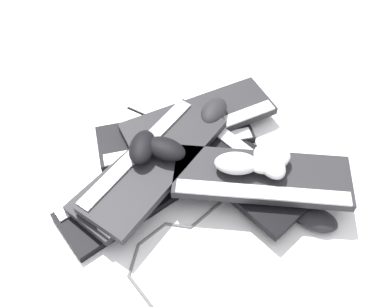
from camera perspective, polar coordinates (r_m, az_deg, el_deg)
name	(u,v)px	position (r m, az deg, el deg)	size (l,w,h in m)	color
ground_plane	(211,177)	(1.16, 2.57, -3.13)	(3.20, 3.20, 0.00)	white
keyboard_0	(239,165)	(1.17, 6.25, -1.48)	(0.46, 0.34, 0.03)	black
keyboard_1	(175,135)	(1.23, -2.28, 2.42)	(0.46, 0.29, 0.03)	black
keyboard_2	(140,190)	(1.13, -6.91, -4.85)	(0.42, 0.41, 0.03)	black
keyboard_3	(231,166)	(1.13, 5.26, -1.62)	(0.43, 0.41, 0.03)	black
keyboard_4	(262,178)	(1.08, 9.30, -3.19)	(0.44, 0.15, 0.03)	#232326
keyboard_5	(148,169)	(1.13, -5.92, -2.04)	(0.37, 0.45, 0.03)	#232326
keyboard_6	(155,163)	(1.10, -4.92, -1.25)	(0.35, 0.46, 0.03)	#232326
keyboard_7	(199,119)	(1.23, 0.99, 4.60)	(0.45, 0.36, 0.03)	#232326
mouse_0	(269,162)	(1.07, 10.28, -1.10)	(0.11, 0.07, 0.04)	#B7B7BC
mouse_1	(165,149)	(1.08, -3.61, 0.64)	(0.11, 0.07, 0.04)	black
mouse_2	(214,111)	(1.21, 2.90, 5.65)	(0.11, 0.07, 0.04)	black
mouse_3	(271,161)	(1.07, 10.45, -0.95)	(0.11, 0.07, 0.04)	silver
mouse_4	(142,148)	(1.09, -6.65, 0.72)	(0.11, 0.07, 0.04)	black
mouse_5	(236,163)	(1.06, 5.95, -1.31)	(0.11, 0.07, 0.04)	#B7B7BC
mouse_6	(316,219)	(1.11, 16.16, -8.37)	(0.11, 0.07, 0.04)	black
cable_0	(189,247)	(1.05, -0.42, -12.37)	(0.39, 0.46, 0.01)	#59595B
cable_1	(194,113)	(1.30, 0.33, 5.39)	(0.41, 0.11, 0.01)	black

